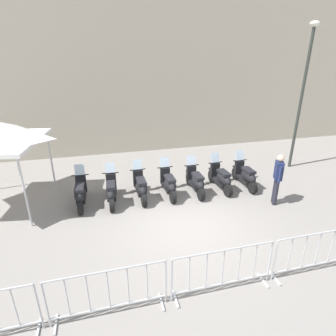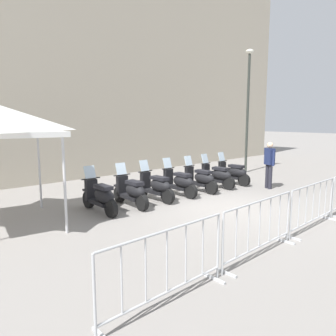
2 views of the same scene
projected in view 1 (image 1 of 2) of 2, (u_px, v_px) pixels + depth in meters
name	position (u px, v px, depth m)	size (l,w,h in m)	color
ground_plane	(185.00, 226.00, 8.05)	(120.00, 120.00, 0.00)	gray
building_facade	(136.00, 37.00, 13.35)	(28.00, 2.40, 10.88)	#B2A893
motorcycle_0	(81.00, 193.00, 8.98)	(0.60, 1.72, 1.24)	black
motorcycle_1	(111.00, 191.00, 9.14)	(0.56, 1.73, 1.24)	black
motorcycle_2	(141.00, 187.00, 9.43)	(0.65, 1.72, 1.24)	black
motorcycle_3	(169.00, 184.00, 9.63)	(0.64, 1.72, 1.24)	black
motorcycle_4	(196.00, 181.00, 9.81)	(0.63, 1.72, 1.24)	black
motorcycle_5	(221.00, 178.00, 10.07)	(0.69, 1.71, 1.24)	black
motorcycle_6	(245.00, 176.00, 10.28)	(0.64, 1.72, 1.24)	black
barrier_segment_1	(109.00, 293.00, 5.12)	(2.19, 0.75, 1.07)	#B2B5B7
barrier_segment_2	(223.00, 271.00, 5.65)	(2.19, 0.75, 1.07)	#B2B5B7
barrier_segment_3	(317.00, 252.00, 6.18)	(2.19, 0.75, 1.07)	#B2B5B7
street_lamp	(304.00, 85.00, 11.03)	(0.36, 0.36, 5.81)	#2D332D
officer_near_row_end	(278.00, 177.00, 8.92)	(0.31, 0.53, 1.73)	#23232D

